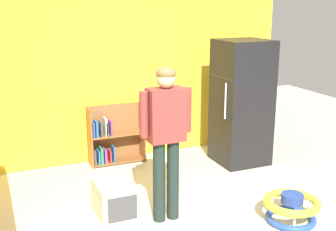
{
  "coord_description": "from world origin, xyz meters",
  "views": [
    {
      "loc": [
        -1.77,
        -3.69,
        2.32
      ],
      "look_at": [
        0.02,
        0.54,
        1.09
      ],
      "focal_mm": 46.51,
      "sensor_mm": 36.0,
      "label": 1
    }
  ],
  "objects_px": {
    "baby_walker": "(291,208)",
    "bookshelf": "(112,138)",
    "refrigerator": "(241,102)",
    "standing_person": "(166,131)",
    "pet_carrier": "(115,198)"
  },
  "relations": [
    {
      "from": "baby_walker",
      "to": "pet_carrier",
      "type": "distance_m",
      "value": 1.92
    },
    {
      "from": "baby_walker",
      "to": "bookshelf",
      "type": "bearing_deg",
      "value": 117.58
    },
    {
      "from": "bookshelf",
      "to": "pet_carrier",
      "type": "relative_size",
      "value": 1.54
    },
    {
      "from": "refrigerator",
      "to": "standing_person",
      "type": "height_order",
      "value": "refrigerator"
    },
    {
      "from": "bookshelf",
      "to": "pet_carrier",
      "type": "bearing_deg",
      "value": -104.74
    },
    {
      "from": "bookshelf",
      "to": "pet_carrier",
      "type": "height_order",
      "value": "bookshelf"
    },
    {
      "from": "bookshelf",
      "to": "standing_person",
      "type": "distance_m",
      "value": 1.97
    },
    {
      "from": "refrigerator",
      "to": "baby_walker",
      "type": "xyz_separation_m",
      "value": [
        -0.46,
        -1.78,
        -0.73
      ]
    },
    {
      "from": "standing_person",
      "to": "baby_walker",
      "type": "bearing_deg",
      "value": -25.58
    },
    {
      "from": "pet_carrier",
      "to": "baby_walker",
      "type": "bearing_deg",
      "value": -28.44
    },
    {
      "from": "baby_walker",
      "to": "standing_person",
      "type": "bearing_deg",
      "value": 154.42
    },
    {
      "from": "bookshelf",
      "to": "standing_person",
      "type": "bearing_deg",
      "value": -87.94
    },
    {
      "from": "baby_walker",
      "to": "pet_carrier",
      "type": "xyz_separation_m",
      "value": [
        -1.68,
        0.91,
        0.02
      ]
    },
    {
      "from": "bookshelf",
      "to": "pet_carrier",
      "type": "distance_m",
      "value": 1.6
    },
    {
      "from": "refrigerator",
      "to": "standing_person",
      "type": "distance_m",
      "value": 2.06
    }
  ]
}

